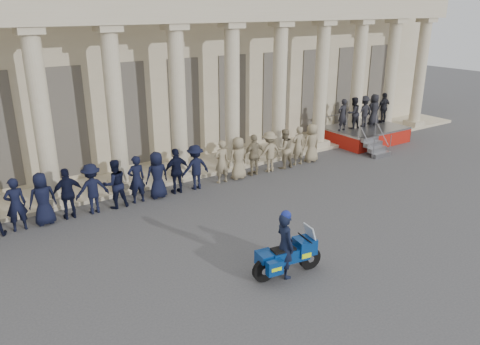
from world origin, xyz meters
name	(u,v)px	position (x,y,z in m)	size (l,w,h in m)	color
ground	(273,271)	(0.00, 0.00, 0.00)	(90.00, 90.00, 0.00)	#404042
building	(90,58)	(0.00, 14.74, 4.52)	(40.00, 12.50, 9.00)	#BDAE8D
officer_rank	(113,184)	(-2.12, 6.64, 0.90)	(19.50, 0.68, 1.81)	black
reviewing_stand	(366,118)	(12.13, 7.61, 1.32)	(4.08, 3.90, 2.45)	gray
motorcycle	(288,255)	(0.22, -0.35, 0.58)	(2.09, 0.94, 1.34)	black
rider	(285,244)	(0.10, -0.34, 0.95)	(0.53, 0.73, 1.93)	black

